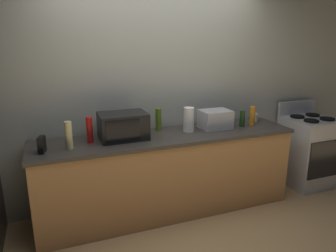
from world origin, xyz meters
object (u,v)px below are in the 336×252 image
object	(u,v)px
microwave	(123,126)
toaster_oven	(215,119)
bottle_wine	(242,119)
bottle_olive_oil	(158,120)
cordless_phone	(42,145)
bottle_vinegar	(69,135)
stove_range	(308,151)
bottle_dish_soap	(252,116)
bottle_hot_sauce	(90,130)
paper_towel_roll	(189,120)
mug_white	(255,117)

from	to	relation	value
microwave	toaster_oven	xyz separation A→B (m)	(1.08, 0.01, -0.03)
bottle_wine	bottle_olive_oil	xyz separation A→B (m)	(-0.97, 0.19, 0.03)
cordless_phone	bottle_vinegar	distance (m)	0.25
stove_range	toaster_oven	bearing A→B (deg)	177.53
microwave	cordless_phone	world-z (taller)	microwave
bottle_dish_soap	bottle_vinegar	bearing A→B (deg)	-177.06
bottle_wine	bottle_dish_soap	bearing A→B (deg)	6.89
toaster_oven	bottle_hot_sauce	xyz separation A→B (m)	(-1.42, -0.02, 0.02)
bottle_dish_soap	bottle_vinegar	size ratio (longest dim) A/B	0.83
bottle_olive_oil	bottle_dish_soap	bearing A→B (deg)	-8.75
bottle_vinegar	paper_towel_roll	bearing A→B (deg)	5.82
microwave	mug_white	size ratio (longest dim) A/B	5.00
bottle_dish_soap	bottle_hot_sauce	xyz separation A→B (m)	(-1.90, 0.02, 0.02)
microwave	bottle_vinegar	size ratio (longest dim) A/B	1.81
paper_towel_roll	mug_white	xyz separation A→B (m)	(0.96, 0.11, -0.09)
bottle_vinegar	microwave	bearing A→B (deg)	13.31
bottle_dish_soap	mug_white	bearing A→B (deg)	44.99
bottle_wine	stove_range	bearing A→B (deg)	-0.48
bottle_dish_soap	bottle_vinegar	world-z (taller)	bottle_vinegar
bottle_vinegar	mug_white	world-z (taller)	bottle_vinegar
paper_towel_roll	bottle_wine	xyz separation A→B (m)	(0.67, -0.04, -0.04)
toaster_oven	bottle_vinegar	xyz separation A→B (m)	(-1.62, -0.14, 0.03)
bottle_vinegar	bottle_wine	size ratio (longest dim) A/B	1.39
toaster_oven	mug_white	size ratio (longest dim) A/B	3.54
stove_range	bottle_wine	bearing A→B (deg)	179.52
bottle_vinegar	stove_range	bearing A→B (deg)	1.53
bottle_dish_soap	bottle_hot_sauce	bearing A→B (deg)	179.53
microwave	bottle_wine	distance (m)	1.41
mug_white	bottle_olive_oil	bearing A→B (deg)	178.28
paper_towel_roll	bottle_vinegar	xyz separation A→B (m)	(-1.28, -0.13, -0.00)
paper_towel_roll	toaster_oven	bearing A→B (deg)	1.69
paper_towel_roll	microwave	bearing A→B (deg)	-179.83
cordless_phone	bottle_vinegar	world-z (taller)	bottle_vinegar
stove_range	toaster_oven	size ratio (longest dim) A/B	3.18
cordless_phone	mug_white	world-z (taller)	cordless_phone
cordless_phone	mug_white	size ratio (longest dim) A/B	1.56
stove_range	bottle_wine	size ratio (longest dim) A/B	5.66
bottle_vinegar	bottle_hot_sauce	distance (m)	0.24
bottle_hot_sauce	bottle_wine	distance (m)	1.75
cordless_phone	stove_range	bearing A→B (deg)	17.29
toaster_oven	cordless_phone	world-z (taller)	toaster_oven
paper_towel_roll	bottle_wine	world-z (taller)	paper_towel_roll
microwave	cordless_phone	xyz separation A→B (m)	(-0.78, -0.14, -0.06)
bottle_wine	toaster_oven	bearing A→B (deg)	171.20
paper_towel_roll	bottle_hot_sauce	xyz separation A→B (m)	(-1.08, -0.01, -0.01)
paper_towel_roll	bottle_dish_soap	xyz separation A→B (m)	(0.83, -0.02, -0.02)
mug_white	bottle_vinegar	bearing A→B (deg)	-173.80
bottle_hot_sauce	mug_white	bearing A→B (deg)	3.37
bottle_hot_sauce	cordless_phone	bearing A→B (deg)	-163.00
bottle_wine	paper_towel_roll	bearing A→B (deg)	176.47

